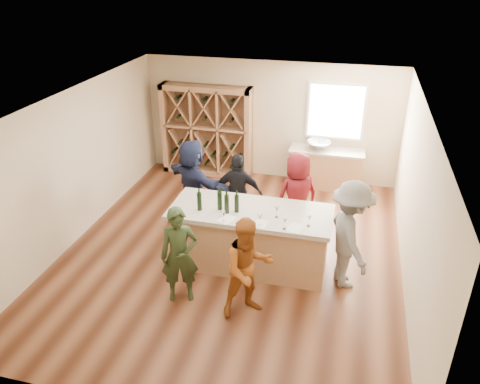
% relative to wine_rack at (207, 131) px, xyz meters
% --- Properties ---
extents(floor, '(6.00, 7.00, 0.10)m').
position_rel_wine_rack_xyz_m(floor, '(1.50, -3.27, -1.15)').
color(floor, brown).
rests_on(floor, ground).
extents(ceiling, '(6.00, 7.00, 0.10)m').
position_rel_wine_rack_xyz_m(ceiling, '(1.50, -3.27, 1.75)').
color(ceiling, white).
rests_on(ceiling, ground).
extents(wall_back, '(6.00, 0.10, 2.80)m').
position_rel_wine_rack_xyz_m(wall_back, '(1.50, 0.28, 0.30)').
color(wall_back, beige).
rests_on(wall_back, ground).
extents(wall_front, '(6.00, 0.10, 2.80)m').
position_rel_wine_rack_xyz_m(wall_front, '(1.50, -6.82, 0.30)').
color(wall_front, beige).
rests_on(wall_front, ground).
extents(wall_left, '(0.10, 7.00, 2.80)m').
position_rel_wine_rack_xyz_m(wall_left, '(-1.55, -3.27, 0.30)').
color(wall_left, beige).
rests_on(wall_left, ground).
extents(wall_right, '(0.10, 7.00, 2.80)m').
position_rel_wine_rack_xyz_m(wall_right, '(4.55, -3.27, 0.30)').
color(wall_right, beige).
rests_on(wall_right, ground).
extents(window_frame, '(1.30, 0.06, 1.30)m').
position_rel_wine_rack_xyz_m(window_frame, '(3.00, 0.20, 0.65)').
color(window_frame, white).
rests_on(window_frame, wall_back).
extents(window_pane, '(1.18, 0.01, 1.18)m').
position_rel_wine_rack_xyz_m(window_pane, '(3.00, 0.17, 0.65)').
color(window_pane, white).
rests_on(window_pane, wall_back).
extents(wine_rack, '(2.20, 0.45, 2.20)m').
position_rel_wine_rack_xyz_m(wine_rack, '(0.00, 0.00, 0.00)').
color(wine_rack, '#A7774F').
rests_on(wine_rack, floor).
extents(back_counter_base, '(1.60, 0.58, 0.86)m').
position_rel_wine_rack_xyz_m(back_counter_base, '(2.90, -0.07, -0.67)').
color(back_counter_base, '#A7774F').
rests_on(back_counter_base, floor).
extents(back_counter_top, '(1.70, 0.62, 0.06)m').
position_rel_wine_rack_xyz_m(back_counter_top, '(2.90, -0.07, -0.21)').
color(back_counter_top, '#B3A592').
rests_on(back_counter_top, back_counter_base).
extents(sink, '(0.54, 0.54, 0.19)m').
position_rel_wine_rack_xyz_m(sink, '(2.70, -0.07, -0.09)').
color(sink, silver).
rests_on(sink, back_counter_top).
extents(faucet, '(0.02, 0.02, 0.30)m').
position_rel_wine_rack_xyz_m(faucet, '(2.70, 0.11, -0.03)').
color(faucet, silver).
rests_on(faucet, back_counter_top).
extents(tasting_counter_base, '(2.60, 1.00, 1.00)m').
position_rel_wine_rack_xyz_m(tasting_counter_base, '(1.90, -3.54, -0.60)').
color(tasting_counter_base, '#A7774F').
rests_on(tasting_counter_base, floor).
extents(tasting_counter_top, '(2.72, 1.12, 0.08)m').
position_rel_wine_rack_xyz_m(tasting_counter_top, '(1.90, -3.54, -0.06)').
color(tasting_counter_top, '#B3A592').
rests_on(tasting_counter_top, tasting_counter_base).
extents(wine_bottle_a, '(0.10, 0.10, 0.31)m').
position_rel_wine_rack_xyz_m(wine_bottle_a, '(1.07, -3.74, 0.14)').
color(wine_bottle_a, black).
rests_on(wine_bottle_a, tasting_counter_top).
extents(wine_bottle_c, '(0.09, 0.09, 0.33)m').
position_rel_wine_rack_xyz_m(wine_bottle_c, '(1.39, -3.63, 0.15)').
color(wine_bottle_c, black).
rests_on(wine_bottle_c, tasting_counter_top).
extents(wine_bottle_d, '(0.10, 0.10, 0.32)m').
position_rel_wine_rack_xyz_m(wine_bottle_d, '(1.54, -3.72, 0.14)').
color(wine_bottle_d, black).
rests_on(wine_bottle_d, tasting_counter_top).
extents(wine_bottle_e, '(0.08, 0.08, 0.31)m').
position_rel_wine_rack_xyz_m(wine_bottle_e, '(1.69, -3.65, 0.13)').
color(wine_bottle_e, black).
rests_on(wine_bottle_e, tasting_counter_top).
extents(wine_glass_a, '(0.08, 0.08, 0.18)m').
position_rel_wine_rack_xyz_m(wine_glass_a, '(1.57, -4.02, 0.07)').
color(wine_glass_a, white).
rests_on(wine_glass_a, tasting_counter_top).
extents(wine_glass_b, '(0.08, 0.08, 0.20)m').
position_rel_wine_rack_xyz_m(wine_glass_b, '(2.15, -3.99, 0.08)').
color(wine_glass_b, white).
rests_on(wine_glass_b, tasting_counter_top).
extents(wine_glass_c, '(0.08, 0.08, 0.17)m').
position_rel_wine_rack_xyz_m(wine_glass_c, '(2.55, -4.00, 0.07)').
color(wine_glass_c, white).
rests_on(wine_glass_c, tasting_counter_top).
extents(wine_glass_d, '(0.09, 0.09, 0.20)m').
position_rel_wine_rack_xyz_m(wine_glass_d, '(2.36, -3.67, 0.08)').
color(wine_glass_d, white).
rests_on(wine_glass_d, tasting_counter_top).
extents(wine_glass_e, '(0.08, 0.08, 0.18)m').
position_rel_wine_rack_xyz_m(wine_glass_e, '(2.90, -3.82, 0.07)').
color(wine_glass_e, white).
rests_on(wine_glass_e, tasting_counter_top).
extents(tasting_menu_a, '(0.31, 0.34, 0.00)m').
position_rel_wine_rack_xyz_m(tasting_menu_a, '(1.59, -3.93, -0.02)').
color(tasting_menu_a, white).
rests_on(tasting_menu_a, tasting_counter_top).
extents(tasting_menu_b, '(0.22, 0.28, 0.00)m').
position_rel_wine_rack_xyz_m(tasting_menu_b, '(2.16, -3.94, -0.02)').
color(tasting_menu_b, white).
rests_on(tasting_menu_b, tasting_counter_top).
extents(tasting_menu_c, '(0.29, 0.34, 0.00)m').
position_rel_wine_rack_xyz_m(tasting_menu_c, '(2.71, -3.93, -0.02)').
color(tasting_menu_c, white).
rests_on(tasting_menu_c, tasting_counter_top).
extents(person_near_left, '(0.69, 0.60, 1.60)m').
position_rel_wine_rack_xyz_m(person_near_left, '(1.06, -4.70, -0.30)').
color(person_near_left, '#263319').
rests_on(person_near_left, floor).
extents(person_near_right, '(0.89, 0.80, 1.62)m').
position_rel_wine_rack_xyz_m(person_near_right, '(2.15, -4.77, -0.29)').
color(person_near_right, '#994C19').
rests_on(person_near_right, floor).
extents(person_server, '(0.96, 1.31, 1.85)m').
position_rel_wine_rack_xyz_m(person_server, '(3.55, -3.68, -0.18)').
color(person_server, slate).
rests_on(person_server, floor).
extents(person_far_mid, '(0.98, 0.56, 1.60)m').
position_rel_wine_rack_xyz_m(person_far_mid, '(1.42, -2.48, -0.30)').
color(person_far_mid, black).
rests_on(person_far_mid, floor).
extents(person_far_right, '(1.00, 0.91, 1.72)m').
position_rel_wine_rack_xyz_m(person_far_right, '(2.54, -2.43, -0.24)').
color(person_far_right, '#590F14').
rests_on(person_far_right, floor).
extents(person_far_left, '(1.73, 1.35, 1.79)m').
position_rel_wine_rack_xyz_m(person_far_left, '(0.49, -2.44, -0.21)').
color(person_far_left, '#191E38').
rests_on(person_far_left, floor).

